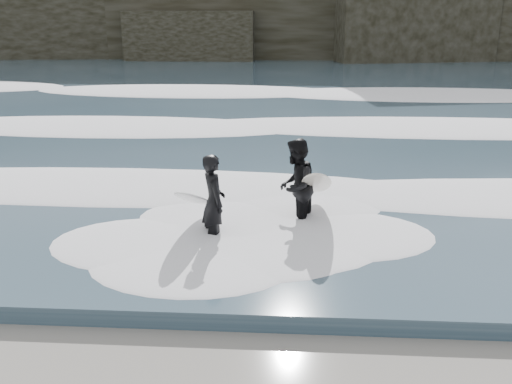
% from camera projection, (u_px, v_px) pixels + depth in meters
% --- Properties ---
extents(sea, '(90.00, 52.00, 0.30)m').
position_uv_depth(sea, '(292.00, 84.00, 32.80)').
color(sea, '#324756').
rests_on(sea, ground).
extents(foam_near, '(60.00, 3.20, 0.20)m').
position_uv_depth(foam_near, '(289.00, 183.00, 13.77)').
color(foam_near, white).
rests_on(foam_near, sea).
extents(foam_mid, '(60.00, 4.00, 0.24)m').
position_uv_depth(foam_mid, '(291.00, 124.00, 20.40)').
color(foam_mid, white).
rests_on(foam_mid, sea).
extents(foam_far, '(60.00, 4.80, 0.30)m').
position_uv_depth(foam_far, '(292.00, 88.00, 28.91)').
color(foam_far, white).
rests_on(foam_far, sea).
extents(surfer_left, '(1.09, 1.82, 1.86)m').
position_uv_depth(surfer_left, '(211.00, 201.00, 10.90)').
color(surfer_left, black).
rests_on(surfer_left, ground).
extents(surfer_right, '(1.26, 2.11, 1.98)m').
position_uv_depth(surfer_right, '(298.00, 186.00, 11.61)').
color(surfer_right, black).
rests_on(surfer_right, ground).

